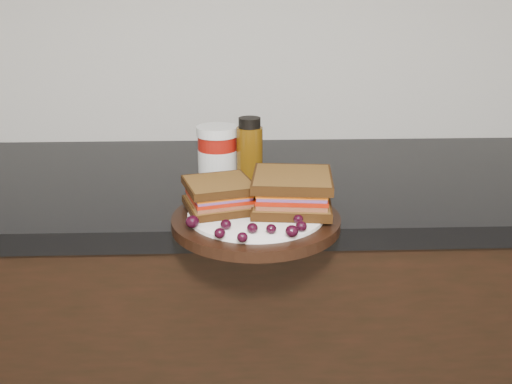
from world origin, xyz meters
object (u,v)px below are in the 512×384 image
at_px(plate, 256,221).
at_px(oil_bottle, 250,153).
at_px(sandwich_left, 219,195).
at_px(condiment_jar, 218,156).

relative_size(plate, oil_bottle, 1.98).
distance_m(sandwich_left, oil_bottle, 0.19).
xyz_separation_m(plate, sandwich_left, (-0.06, 0.02, 0.04)).
height_order(plate, sandwich_left, sandwich_left).
distance_m(condiment_jar, oil_bottle, 0.07).
xyz_separation_m(plate, condiment_jar, (-0.07, 0.22, 0.05)).
bearing_deg(condiment_jar, plate, -72.52).
relative_size(sandwich_left, condiment_jar, 0.88).
distance_m(plate, condiment_jar, 0.23).
distance_m(plate, sandwich_left, 0.08).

